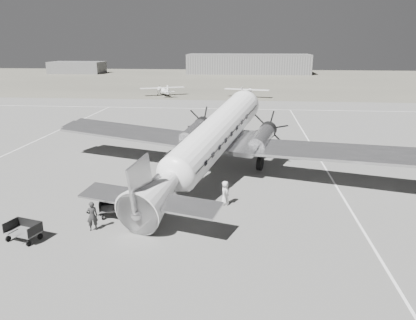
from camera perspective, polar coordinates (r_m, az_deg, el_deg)
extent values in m
plane|color=slate|center=(28.37, -5.32, -5.43)|extent=(260.00, 260.00, 0.00)
cube|color=white|center=(28.72, 19.05, -6.01)|extent=(0.15, 80.00, 0.01)
cube|color=white|center=(43.97, -26.41, 0.77)|extent=(0.15, 60.00, 0.01)
cube|color=white|center=(66.90, 1.12, 7.23)|extent=(90.00, 0.15, 0.01)
cube|color=#646154|center=(121.44, 3.21, 11.24)|extent=(260.00, 90.00, 0.01)
cube|color=slate|center=(146.07, 5.69, 13.20)|extent=(42.00, 14.00, 6.00)
cube|color=#5A5A5A|center=(145.94, 5.73, 14.49)|extent=(42.00, 14.00, 0.60)
cube|color=#5A5A5A|center=(153.43, -17.91, 12.28)|extent=(18.00, 10.00, 4.00)
imported|color=#282828|center=(24.31, -15.98, -7.58)|extent=(0.76, 0.68, 1.76)
imported|color=silver|center=(26.82, -11.52, -5.18)|extent=(0.76, 0.89, 1.58)
imported|color=silver|center=(26.97, 2.44, -4.66)|extent=(0.70, 0.91, 1.66)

